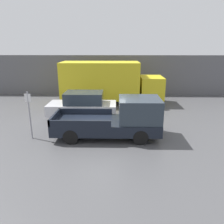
{
  "coord_description": "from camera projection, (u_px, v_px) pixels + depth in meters",
  "views": [
    {
      "loc": [
        0.75,
        -10.91,
        4.62
      ],
      "look_at": [
        0.51,
        0.72,
        1.04
      ],
      "focal_mm": 35.0,
      "sensor_mm": 36.0,
      "label": 1
    }
  ],
  "objects": [
    {
      "name": "car",
      "position": [
        83.0,
        105.0,
        14.23
      ],
      "size": [
        4.4,
        1.89,
        1.73
      ],
      "color": "silver",
      "rests_on": "ground"
    },
    {
      "name": "pickup_truck",
      "position": [
        119.0,
        119.0,
        11.23
      ],
      "size": [
        5.45,
        2.12,
        2.07
      ],
      "color": "black",
      "rests_on": "ground"
    },
    {
      "name": "newspaper_box",
      "position": [
        84.0,
        90.0,
        20.78
      ],
      "size": [
        0.45,
        0.4,
        1.07
      ],
      "color": "red",
      "rests_on": "ground"
    },
    {
      "name": "ground_plane",
      "position": [
        102.0,
        134.0,
        11.8
      ],
      "size": [
        60.0,
        60.0,
        0.0
      ],
      "primitive_type": "plane",
      "color": "#4C4C4F"
    },
    {
      "name": "delivery_truck",
      "position": [
        108.0,
        82.0,
        17.57
      ],
      "size": [
        8.07,
        2.59,
        3.34
      ],
      "color": "gold",
      "rests_on": "ground"
    },
    {
      "name": "parking_sign",
      "position": [
        29.0,
        113.0,
        10.88
      ],
      "size": [
        0.3,
        0.07,
        2.45
      ],
      "color": "gray",
      "rests_on": "ground"
    },
    {
      "name": "building_wall",
      "position": [
        109.0,
        75.0,
        20.65
      ],
      "size": [
        28.0,
        0.15,
        3.72
      ],
      "color": "#56565B",
      "rests_on": "ground"
    }
  ]
}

